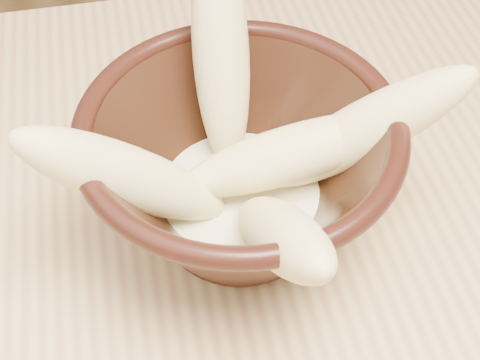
# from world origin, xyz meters

# --- Properties ---
(bowl) EXTENTS (0.20, 0.20, 0.11)m
(bowl) POSITION_xyz_m (0.13, 0.11, 0.81)
(bowl) COLOR black
(bowl) RESTS_ON table
(milk_puddle) EXTENTS (0.11, 0.11, 0.02)m
(milk_puddle) POSITION_xyz_m (0.13, 0.11, 0.79)
(milk_puddle) COLOR beige
(milk_puddle) RESTS_ON bowl
(banana_upright) EXTENTS (0.05, 0.11, 0.15)m
(banana_upright) POSITION_xyz_m (0.13, 0.17, 0.86)
(banana_upright) COLOR #F8D692
(banana_upright) RESTS_ON bowl
(banana_left) EXTENTS (0.13, 0.04, 0.12)m
(banana_left) POSITION_xyz_m (0.06, 0.10, 0.84)
(banana_left) COLOR #F8D692
(banana_left) RESTS_ON bowl
(banana_right) EXTENTS (0.14, 0.06, 0.12)m
(banana_right) POSITION_xyz_m (0.21, 0.10, 0.84)
(banana_right) COLOR #F8D692
(banana_right) RESTS_ON bowl
(banana_across) EXTENTS (0.15, 0.04, 0.06)m
(banana_across) POSITION_xyz_m (0.16, 0.11, 0.82)
(banana_across) COLOR #F8D692
(banana_across) RESTS_ON bowl
(banana_front) EXTENTS (0.05, 0.13, 0.11)m
(banana_front) POSITION_xyz_m (0.14, 0.04, 0.83)
(banana_front) COLOR #F8D692
(banana_front) RESTS_ON bowl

